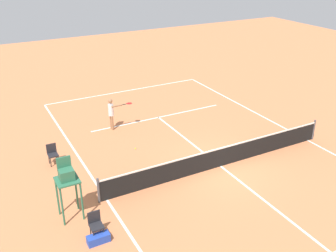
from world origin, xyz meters
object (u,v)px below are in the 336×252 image
object	(u,v)px
tennis_ball	(135,148)
courtside_chair_mid	(53,153)
umpire_chair	(67,179)
courtside_chair_far	(96,224)
player_serving	(112,111)
equipment_bag	(98,239)

from	to	relation	value
tennis_ball	courtside_chair_mid	distance (m)	3.90
umpire_chair	courtside_chair_mid	world-z (taller)	umpire_chair
courtside_chair_mid	courtside_chair_far	size ratio (longest dim) A/B	1.00
player_serving	umpire_chair	world-z (taller)	umpire_chair
tennis_ball	courtside_chair_mid	bearing A→B (deg)	-7.23
courtside_chair_mid	equipment_bag	size ratio (longest dim) A/B	1.25
tennis_ball	umpire_chair	xyz separation A→B (m)	(4.16, 3.65, 1.57)
player_serving	courtside_chair_mid	bearing A→B (deg)	-59.92
player_serving	equipment_bag	distance (m)	8.91
courtside_chair_far	tennis_ball	bearing A→B (deg)	-125.75
player_serving	courtside_chair_far	xyz separation A→B (m)	(3.55, 7.79, -0.51)
umpire_chair	player_serving	bearing A→B (deg)	-122.44
tennis_ball	courtside_chair_far	xyz separation A→B (m)	(3.69, 5.13, 0.50)
umpire_chair	tennis_ball	bearing A→B (deg)	-138.70
courtside_chair_mid	courtside_chair_far	world-z (taller)	same
courtside_chair_far	equipment_bag	bearing A→B (deg)	82.56
courtside_chair_far	courtside_chair_mid	bearing A→B (deg)	-88.49
player_serving	courtside_chair_far	distance (m)	8.58
umpire_chair	equipment_bag	world-z (taller)	umpire_chair
tennis_ball	equipment_bag	size ratio (longest dim) A/B	0.09
tennis_ball	umpire_chair	world-z (taller)	umpire_chair
player_serving	courtside_chair_mid	xyz separation A→B (m)	(3.70, 2.18, -0.51)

